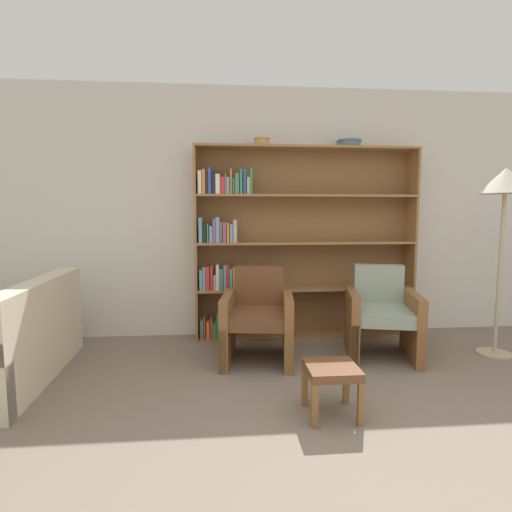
# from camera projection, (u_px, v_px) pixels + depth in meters

# --- Properties ---
(ground_plane) EXTENTS (24.00, 24.00, 0.00)m
(ground_plane) POSITION_uv_depth(u_px,v_px,m) (391.00, 481.00, 2.06)
(ground_plane) COLOR #7A6B5B
(wall_back) EXTENTS (12.00, 0.06, 2.75)m
(wall_back) POSITION_uv_depth(u_px,v_px,m) (297.00, 213.00, 4.53)
(wall_back) COLOR silver
(wall_back) RESTS_ON ground
(bookshelf) EXTENTS (2.41, 0.30, 2.08)m
(bookshelf) POSITION_uv_depth(u_px,v_px,m) (286.00, 243.00, 4.39)
(bookshelf) COLOR olive
(bookshelf) RESTS_ON ground
(bowl_olive) EXTENTS (0.17, 0.17, 0.09)m
(bowl_olive) POSITION_uv_depth(u_px,v_px,m) (262.00, 141.00, 4.22)
(bowl_olive) COLOR tan
(bowl_olive) RESTS_ON bookshelf
(bowl_stoneware) EXTENTS (0.27, 0.27, 0.08)m
(bowl_stoneware) POSITION_uv_depth(u_px,v_px,m) (349.00, 143.00, 4.31)
(bowl_stoneware) COLOR slate
(bowl_stoneware) RESTS_ON bookshelf
(couch) EXTENTS (1.01, 1.63, 0.83)m
(couch) POSITION_uv_depth(u_px,v_px,m) (0.00, 347.00, 3.27)
(couch) COLOR beige
(couch) RESTS_ON ground
(armchair_leather) EXTENTS (0.73, 0.76, 0.86)m
(armchair_leather) POSITION_uv_depth(u_px,v_px,m) (258.00, 318.00, 3.74)
(armchair_leather) COLOR brown
(armchair_leather) RESTS_ON ground
(armchair_cushioned) EXTENTS (0.78, 0.81, 0.86)m
(armchair_cushioned) POSITION_uv_depth(u_px,v_px,m) (381.00, 315.00, 3.85)
(armchair_cushioned) COLOR brown
(armchair_cushioned) RESTS_ON ground
(floor_lamp) EXTENTS (0.47, 0.47, 1.80)m
(floor_lamp) POSITION_uv_depth(u_px,v_px,m) (505.00, 190.00, 3.74)
(floor_lamp) COLOR tan
(floor_lamp) RESTS_ON ground
(footstool) EXTENTS (0.35, 0.35, 0.35)m
(footstool) POSITION_uv_depth(u_px,v_px,m) (332.00, 375.00, 2.71)
(footstool) COLOR brown
(footstool) RESTS_ON ground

